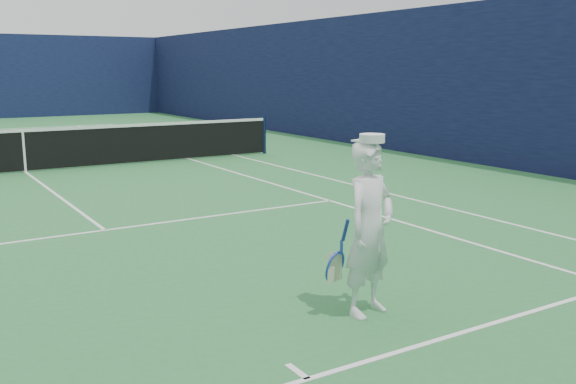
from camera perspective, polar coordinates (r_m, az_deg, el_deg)
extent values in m
plane|color=#2A7038|center=(16.11, -22.28, 1.63)|extent=(80.00, 80.00, 0.00)
cube|color=white|center=(5.19, 1.77, -16.30)|extent=(11.03, 0.06, 0.01)
cube|color=white|center=(17.82, -4.66, 3.25)|extent=(0.06, 23.83, 0.01)
cube|color=white|center=(17.25, -8.71, 2.90)|extent=(0.06, 23.77, 0.01)
cube|color=white|center=(9.96, -15.97, -3.29)|extent=(8.23, 0.06, 0.01)
cube|color=white|center=(16.11, -22.29, 1.64)|extent=(0.06, 12.80, 0.01)
cube|color=white|center=(5.30, 0.84, -15.67)|extent=(0.06, 0.30, 0.01)
cube|color=#0E1334|center=(20.13, 6.93, 9.79)|extent=(0.12, 36.12, 4.00)
cylinder|color=#141E4C|center=(18.19, -2.12, 5.12)|extent=(0.09, 0.09, 1.07)
cube|color=black|center=(16.04, -22.41, 3.39)|extent=(12.79, 0.02, 0.92)
cube|color=white|center=(16.00, -22.54, 5.06)|extent=(12.79, 0.04, 0.07)
cube|color=white|center=(16.05, -22.41, 3.28)|extent=(0.05, 0.03, 0.94)
imported|color=white|center=(6.24, 7.29, -3.27)|extent=(0.71, 0.56, 1.71)
cylinder|color=white|center=(6.09, 7.49, 4.76)|extent=(0.24, 0.24, 0.08)
cube|color=white|center=(6.17, 6.50, 4.58)|extent=(0.20, 0.14, 0.02)
cylinder|color=navy|center=(6.06, 5.12, -3.40)|extent=(0.06, 0.10, 0.22)
cube|color=#1E41A5|center=(6.15, 4.77, -4.91)|extent=(0.03, 0.03, 0.14)
torus|color=#1E41A5|center=(6.24, 4.20, -6.64)|extent=(0.31, 0.17, 0.29)
cube|color=beige|center=(6.24, 4.20, -6.64)|extent=(0.21, 0.06, 0.30)
sphere|color=#D0D418|center=(6.48, 7.94, -1.97)|extent=(0.07, 0.07, 0.07)
sphere|color=#D0D418|center=(6.52, 8.03, -1.62)|extent=(0.07, 0.07, 0.07)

